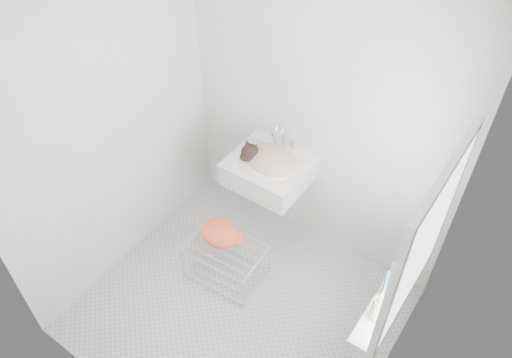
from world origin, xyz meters
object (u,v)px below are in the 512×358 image
Objects in this scene: sink at (269,161)px; bottle_a at (376,317)px; cat at (269,159)px; bottle_c at (400,277)px; wire_rack at (226,263)px; bottle_b at (389,295)px.

bottle_a is (1.25, -0.76, 0.00)m from sink.
cat is 2.15× the size of bottle_c.
cat is at bearing 85.56° from wire_rack.
bottle_b is at bearing -26.50° from cat.
sink reaches higher than wire_rack.
bottle_a reaches higher than bottle_c.
cat is 1.44m from bottle_a.
bottle_b is (1.24, -0.56, -0.04)m from cat.
cat is 1.30m from bottle_c.
sink is at bearing 161.70° from bottle_c.
cat is 1.93× the size of bottle_b.
sink is 3.09× the size of bottle_c.
wire_rack is 2.63× the size of bottle_b.
bottle_a is at bearing -31.09° from sink.
wire_rack is 2.93× the size of bottle_c.
cat reaches higher than bottle_c.
cat is 0.73× the size of wire_rack.
sink is 2.78× the size of bottle_b.
bottle_c is (0.00, 0.34, 0.00)m from bottle_a.
sink is 2.99× the size of bottle_a.
bottle_c is at bearing 90.00° from bottle_a.
bottle_b is (1.28, -0.03, 0.70)m from wire_rack.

